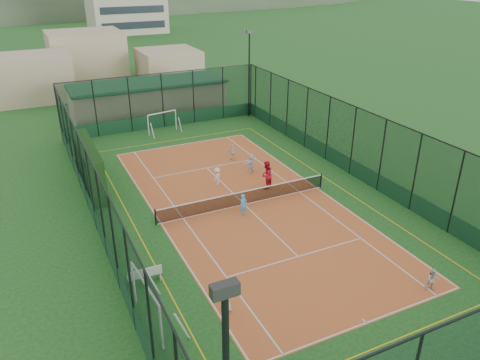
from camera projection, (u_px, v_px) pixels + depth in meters
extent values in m
plane|color=#1A4E1D|center=(244.00, 205.00, 29.72)|extent=(300.00, 300.00, 0.00)
cube|color=#C0572A|center=(244.00, 205.00, 29.72)|extent=(11.17, 23.97, 0.01)
cube|color=black|center=(89.00, 166.00, 31.52)|extent=(1.04, 6.96, 3.04)
imported|color=white|center=(226.00, 298.00, 20.44)|extent=(0.79, 0.70, 1.35)
imported|color=#53A9EC|center=(243.00, 205.00, 28.18)|extent=(0.58, 0.46, 1.40)
imported|color=silver|center=(433.00, 280.00, 21.80)|extent=(0.69, 0.65, 1.14)
imported|color=white|center=(217.00, 176.00, 32.08)|extent=(0.91, 0.89, 1.26)
imported|color=silver|center=(233.00, 152.00, 36.05)|extent=(0.81, 0.59, 1.27)
imported|color=white|center=(251.00, 163.00, 33.85)|extent=(1.45, 0.99, 1.50)
imported|color=red|center=(266.00, 175.00, 31.44)|extent=(1.20, 1.13, 1.96)
sphere|color=#CCE033|center=(232.00, 196.00, 30.75)|extent=(0.07, 0.07, 0.07)
sphere|color=#CCE033|center=(223.00, 197.00, 30.62)|extent=(0.07, 0.07, 0.07)
sphere|color=#CCE033|center=(210.00, 195.00, 30.81)|extent=(0.07, 0.07, 0.07)
sphere|color=#CCE033|center=(230.00, 202.00, 29.90)|extent=(0.07, 0.07, 0.07)
sphere|color=#CCE033|center=(261.00, 188.00, 31.83)|extent=(0.07, 0.07, 0.07)
sphere|color=#CCE033|center=(215.00, 199.00, 30.36)|extent=(0.07, 0.07, 0.07)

